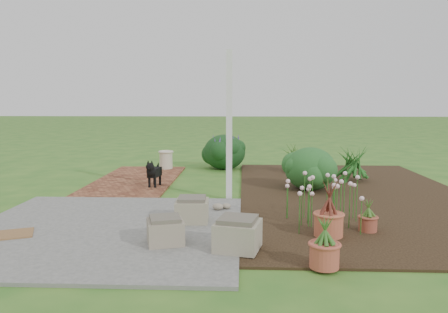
{
  "coord_description": "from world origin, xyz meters",
  "views": [
    {
      "loc": [
        0.53,
        -7.17,
        1.67
      ],
      "look_at": [
        0.2,
        0.4,
        0.7
      ],
      "focal_mm": 35.0,
      "sensor_mm": 36.0,
      "label": 1
    }
  ],
  "objects_px": {
    "stone_trough_near": "(238,235)",
    "evergreen_shrub": "(310,168)",
    "black_dog": "(154,172)",
    "cream_ceramic_urn": "(166,160)"
  },
  "relations": [
    {
      "from": "stone_trough_near",
      "to": "evergreen_shrub",
      "type": "bearing_deg",
      "value": 69.17
    },
    {
      "from": "stone_trough_near",
      "to": "black_dog",
      "type": "height_order",
      "value": "black_dog"
    },
    {
      "from": "cream_ceramic_urn",
      "to": "evergreen_shrub",
      "type": "xyz_separation_m",
      "value": [
        3.11,
        -2.27,
        0.18
      ]
    },
    {
      "from": "black_dog",
      "to": "evergreen_shrub",
      "type": "height_order",
      "value": "evergreen_shrub"
    },
    {
      "from": "black_dog",
      "to": "evergreen_shrub",
      "type": "relative_size",
      "value": 0.59
    },
    {
      "from": "black_dog",
      "to": "cream_ceramic_urn",
      "type": "height_order",
      "value": "black_dog"
    },
    {
      "from": "black_dog",
      "to": "stone_trough_near",
      "type": "bearing_deg",
      "value": -55.53
    },
    {
      "from": "black_dog",
      "to": "evergreen_shrub",
      "type": "bearing_deg",
      "value": 8.4
    },
    {
      "from": "stone_trough_near",
      "to": "evergreen_shrub",
      "type": "height_order",
      "value": "evergreen_shrub"
    },
    {
      "from": "black_dog",
      "to": "cream_ceramic_urn",
      "type": "distance_m",
      "value": 2.24
    }
  ]
}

